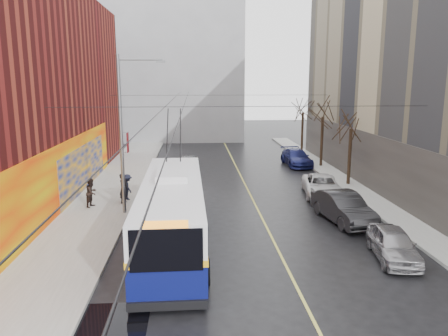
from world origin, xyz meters
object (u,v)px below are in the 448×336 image
object	(u,v)px
streetlight_pole	(124,131)
parked_car_a	(393,244)
parked_car_b	(343,207)
pedestrian_c	(128,187)
tree_near	(352,118)
following_car	(187,164)
parked_car_c	(322,186)
tree_far	(303,105)
pedestrian_b	(92,193)
tree_mid	(323,108)
trolleybus	(173,211)
parked_car_d	(296,158)
pedestrian_a	(123,188)

from	to	relation	value
streetlight_pole	parked_car_a	size ratio (longest dim) A/B	2.25
parked_car_b	pedestrian_c	distance (m)	13.23
tree_near	following_car	size ratio (longest dim) A/B	1.49
following_car	parked_car_c	bearing A→B (deg)	-34.75
tree_far	pedestrian_b	xyz separation A→B (m)	(-17.41, -18.69, -4.13)
tree_mid	trolleybus	bearing A→B (deg)	-124.30
tree_mid	tree_far	size ratio (longest dim) A/B	1.02
parked_car_b	following_car	world-z (taller)	parked_car_b
parked_car_d	pedestrian_c	bearing A→B (deg)	-143.07
following_car	pedestrian_c	distance (m)	9.33
streetlight_pole	tree_far	world-z (taller)	streetlight_pole
parked_car_c	tree_mid	bearing A→B (deg)	82.15
tree_near	parked_car_d	size ratio (longest dim) A/B	1.27
trolleybus	parked_car_d	bearing A→B (deg)	60.64
parked_car_a	following_car	bearing A→B (deg)	124.42
following_car	pedestrian_a	xyz separation A→B (m)	(-3.81, -9.31, 0.34)
trolleybus	parked_car_a	xyz separation A→B (m)	(9.54, -2.23, -0.98)
streetlight_pole	parked_car_a	bearing A→B (deg)	-30.34
streetlight_pole	tree_far	xyz separation A→B (m)	(15.14, 20.00, 0.30)
parked_car_c	pedestrian_c	world-z (taller)	pedestrian_c
following_car	pedestrian_b	size ratio (longest dim) A/B	2.48
parked_car_a	pedestrian_b	distance (m)	16.98
streetlight_pole	tree_mid	bearing A→B (deg)	40.65
streetlight_pole	parked_car_a	world-z (taller)	streetlight_pole
parked_car_a	tree_near	bearing A→B (deg)	86.65
streetlight_pole	pedestrian_b	xyz separation A→B (m)	(-2.28, 1.31, -3.83)
streetlight_pole	following_car	world-z (taller)	streetlight_pole
parked_car_b	parked_car_c	world-z (taller)	parked_car_b
pedestrian_c	pedestrian_b	bearing A→B (deg)	101.61
pedestrian_a	tree_near	bearing A→B (deg)	-55.50
trolleybus	pedestrian_c	distance (m)	8.45
parked_car_c	tree_far	bearing A→B (deg)	88.72
tree_far	pedestrian_a	bearing A→B (deg)	-131.05
trolleybus	parked_car_c	world-z (taller)	trolleybus
tree_mid	pedestrian_a	world-z (taller)	tree_mid
tree_near	pedestrian_c	bearing A→B (deg)	-168.21
tree_far	parked_car_a	size ratio (longest dim) A/B	1.64
following_car	trolleybus	bearing A→B (deg)	-84.84
tree_mid	parked_car_d	bearing A→B (deg)	155.87
trolleybus	parked_car_c	xyz separation A→B (m)	(9.51, 8.35, -0.98)
tree_near	tree_mid	xyz separation A→B (m)	(0.00, 7.00, 0.28)
tree_far	pedestrian_b	distance (m)	25.88
parked_car_d	following_car	bearing A→B (deg)	-168.03
parked_car_b	parked_car_c	distance (m)	5.46
pedestrian_c	parked_car_b	bearing A→B (deg)	-137.32
pedestrian_c	parked_car_d	bearing A→B (deg)	-76.18
tree_near	parked_car_b	xyz separation A→B (m)	(-3.20, -8.11, -4.16)
pedestrian_b	pedestrian_c	bearing A→B (deg)	-32.92
tree_near	pedestrian_c	world-z (taller)	tree_near
parked_car_b	pedestrian_a	world-z (taller)	pedestrian_a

